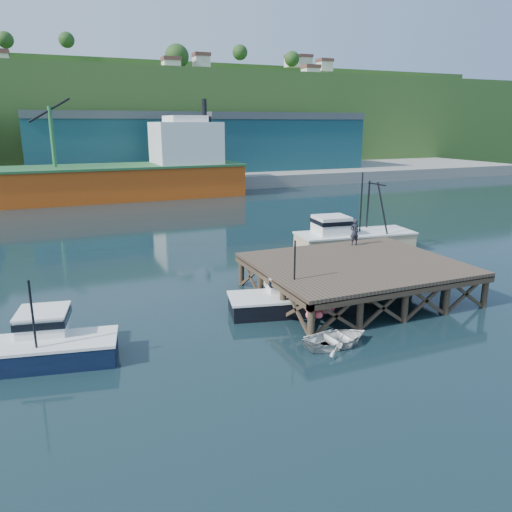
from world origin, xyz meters
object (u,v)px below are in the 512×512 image
boat_black (290,297)px  trawler (353,236)px  dinghy (337,338)px  dockworker (354,232)px  boat_navy (42,344)px

boat_black → trawler: 14.56m
trawler → dinghy: bearing=-119.7°
boat_black → dockworker: bearing=44.6°
boat_black → boat_navy: bearing=-161.3°
dinghy → trawler: bearing=-39.8°
boat_black → dinghy: boat_black is taller
dockworker → trawler: bearing=-121.4°
boat_black → trawler: trawler is taller
boat_navy → trawler: 26.29m
boat_navy → boat_black: bearing=16.7°
boat_navy → boat_black: boat_black is taller
dockworker → boat_navy: bearing=18.1°
boat_black → trawler: size_ratio=0.73×
trawler → dinghy: 18.45m
boat_navy → boat_black: (13.05, 1.37, -0.03)m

